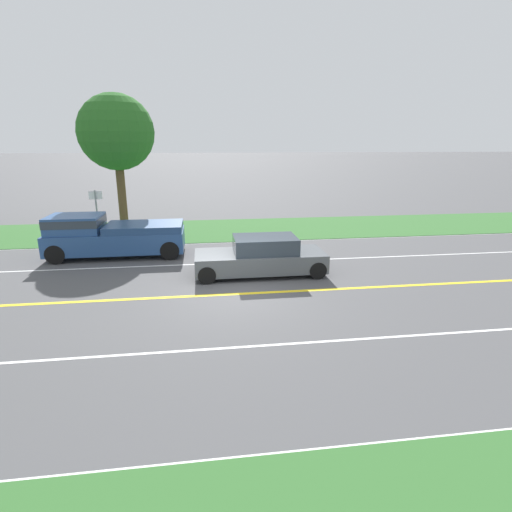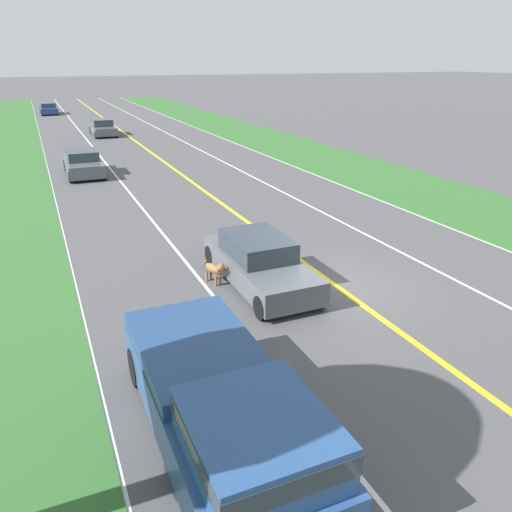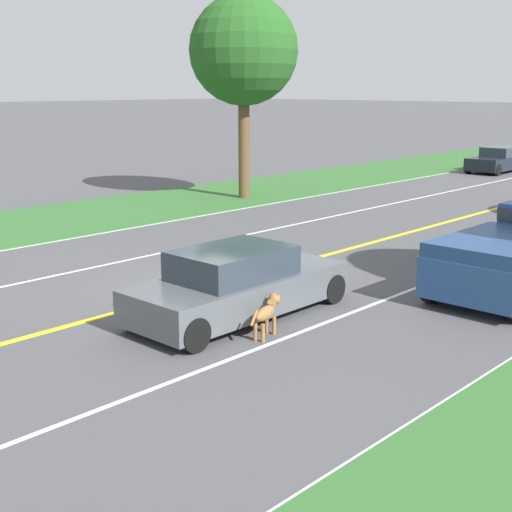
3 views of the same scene
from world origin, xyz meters
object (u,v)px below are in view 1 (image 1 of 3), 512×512
(ego_car, at_px, (261,257))
(street_sign, at_px, (97,209))
(roadside_tree_right_near, at_px, (116,133))
(dog, at_px, (268,253))
(pickup_truck, at_px, (110,235))

(ego_car, xyz_separation_m, street_sign, (6.56, 7.29, 0.91))
(roadside_tree_right_near, height_order, street_sign, roadside_tree_right_near)
(dog, relative_size, street_sign, 0.46)
(ego_car, height_order, street_sign, street_sign)
(ego_car, relative_size, pickup_truck, 0.85)
(ego_car, bearing_deg, pickup_truck, 61.18)
(roadside_tree_right_near, bearing_deg, pickup_truck, -177.15)
(pickup_truck, bearing_deg, roadside_tree_right_near, 2.85)
(street_sign, bearing_deg, pickup_truck, -158.73)
(roadside_tree_right_near, bearing_deg, dog, -134.46)
(roadside_tree_right_near, bearing_deg, ego_car, -141.26)
(street_sign, bearing_deg, ego_car, -131.99)
(ego_car, relative_size, roadside_tree_right_near, 0.67)
(dog, xyz_separation_m, pickup_truck, (2.11, 6.48, 0.45))
(dog, bearing_deg, street_sign, 39.03)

